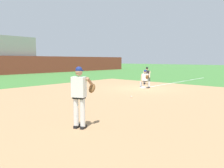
{
  "coord_description": "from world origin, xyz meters",
  "views": [
    {
      "loc": [
        -13.23,
        -8.8,
        2.06
      ],
      "look_at": [
        -6.4,
        -2.68,
        1.03
      ],
      "focal_mm": 35.0,
      "sensor_mm": 36.0,
      "label": 1
    }
  ],
  "objects_px": {
    "first_baseman": "(145,78)",
    "umpire": "(147,75)",
    "first_base_bag": "(143,88)",
    "baseball": "(131,97)",
    "pitcher": "(80,94)"
  },
  "relations": [
    {
      "from": "first_base_bag",
      "to": "first_baseman",
      "type": "height_order",
      "value": "first_baseman"
    },
    {
      "from": "first_base_bag",
      "to": "pitcher",
      "type": "height_order",
      "value": "pitcher"
    },
    {
      "from": "first_baseman",
      "to": "umpire",
      "type": "bearing_deg",
      "value": 29.9
    },
    {
      "from": "first_baseman",
      "to": "first_base_bag",
      "type": "bearing_deg",
      "value": 179.19
    },
    {
      "from": "pitcher",
      "to": "first_baseman",
      "type": "relative_size",
      "value": 1.39
    },
    {
      "from": "pitcher",
      "to": "umpire",
      "type": "xyz_separation_m",
      "value": [
        11.4,
        5.01,
        -0.27
      ]
    },
    {
      "from": "first_base_bag",
      "to": "baseball",
      "type": "height_order",
      "value": "first_base_bag"
    },
    {
      "from": "baseball",
      "to": "pitcher",
      "type": "xyz_separation_m",
      "value": [
        -5.43,
        -2.17,
        1.02
      ]
    },
    {
      "from": "pitcher",
      "to": "first_baseman",
      "type": "height_order",
      "value": "pitcher"
    },
    {
      "from": "baseball",
      "to": "first_baseman",
      "type": "height_order",
      "value": "first_baseman"
    },
    {
      "from": "first_base_bag",
      "to": "umpire",
      "type": "xyz_separation_m",
      "value": [
        2.31,
        1.19,
        0.75
      ]
    },
    {
      "from": "baseball",
      "to": "first_baseman",
      "type": "bearing_deg",
      "value": 22.97
    },
    {
      "from": "umpire",
      "to": "pitcher",
      "type": "bearing_deg",
      "value": -156.27
    },
    {
      "from": "first_base_bag",
      "to": "first_baseman",
      "type": "xyz_separation_m",
      "value": [
        0.23,
        -0.0,
        0.69
      ]
    },
    {
      "from": "first_base_bag",
      "to": "first_baseman",
      "type": "distance_m",
      "value": 0.72
    }
  ]
}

